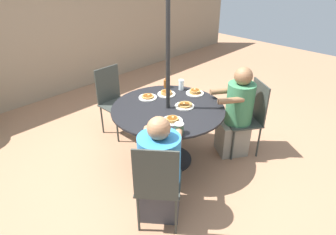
# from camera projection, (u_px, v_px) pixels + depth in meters

# --- Properties ---
(ground_plane) EXTENTS (12.00, 12.00, 0.00)m
(ground_plane) POSITION_uv_depth(u_px,v_px,m) (168.00, 159.00, 3.80)
(ground_plane) COLOR #9E7051
(back_fence) EXTENTS (10.00, 0.06, 1.85)m
(back_fence) POSITION_uv_depth(u_px,v_px,m) (47.00, 45.00, 5.08)
(back_fence) COLOR gray
(back_fence) RESTS_ON ground
(patio_table) EXTENTS (1.31, 1.31, 0.74)m
(patio_table) POSITION_uv_depth(u_px,v_px,m) (168.00, 118.00, 3.51)
(patio_table) COLOR black
(patio_table) RESTS_ON ground
(umbrella_pole) EXTENTS (0.05, 0.05, 2.04)m
(umbrella_pole) POSITION_uv_depth(u_px,v_px,m) (168.00, 85.00, 3.31)
(umbrella_pole) COLOR black
(umbrella_pole) RESTS_ON ground
(patio_chair_north) EXTENTS (0.56, 0.56, 0.95)m
(patio_chair_north) POSITION_uv_depth(u_px,v_px,m) (250.00, 114.00, 3.74)
(patio_chair_north) COLOR #333833
(patio_chair_north) RESTS_ON ground
(diner_north) EXTENTS (0.57, 0.53, 1.16)m
(diner_north) POSITION_uv_depth(u_px,v_px,m) (237.00, 115.00, 3.70)
(diner_north) COLOR gray
(diner_north) RESTS_ON ground
(patio_chair_east) EXTENTS (0.41, 0.41, 0.95)m
(patio_chair_east) POSITION_uv_depth(u_px,v_px,m) (113.00, 97.00, 4.17)
(patio_chair_east) COLOR #333833
(patio_chair_east) RESTS_ON ground
(patio_chair_south) EXTENTS (0.57, 0.57, 0.95)m
(patio_chair_south) POSITION_uv_depth(u_px,v_px,m) (158.00, 182.00, 2.64)
(patio_chair_south) COLOR #333833
(patio_chair_south) RESTS_ON ground
(diner_south) EXTENTS (0.62, 0.60, 1.10)m
(diner_south) POSITION_uv_depth(u_px,v_px,m) (160.00, 173.00, 2.81)
(diner_south) COLOR #3D3D42
(diner_south) RESTS_ON ground
(pancake_plate_a) EXTENTS (0.22, 0.22, 0.06)m
(pancake_plate_a) POSITION_uv_depth(u_px,v_px,m) (195.00, 92.00, 3.77)
(pancake_plate_a) COLOR silver
(pancake_plate_a) RESTS_ON patio_table
(pancake_plate_b) EXTENTS (0.22, 0.22, 0.06)m
(pancake_plate_b) POSITION_uv_depth(u_px,v_px,m) (166.00, 93.00, 3.75)
(pancake_plate_b) COLOR silver
(pancake_plate_b) RESTS_ON patio_table
(pancake_plate_c) EXTENTS (0.22, 0.22, 0.05)m
(pancake_plate_c) POSITION_uv_depth(u_px,v_px,m) (185.00, 105.00, 3.46)
(pancake_plate_c) COLOR silver
(pancake_plate_c) RESTS_ON patio_table
(pancake_plate_d) EXTENTS (0.22, 0.22, 0.04)m
(pancake_plate_d) POSITION_uv_depth(u_px,v_px,m) (148.00, 97.00, 3.66)
(pancake_plate_d) COLOR silver
(pancake_plate_d) RESTS_ON patio_table
(pancake_plate_e) EXTENTS (0.22, 0.22, 0.06)m
(pancake_plate_e) POSITION_uv_depth(u_px,v_px,m) (172.00, 120.00, 3.16)
(pancake_plate_e) COLOR silver
(pancake_plate_e) RESTS_ON patio_table
(syrup_bottle) EXTENTS (0.09, 0.07, 0.15)m
(syrup_bottle) POSITION_uv_depth(u_px,v_px,m) (167.00, 83.00, 3.93)
(syrup_bottle) COLOR brown
(syrup_bottle) RESTS_ON patio_table
(coffee_cup) EXTENTS (0.09, 0.09, 0.11)m
(coffee_cup) POSITION_uv_depth(u_px,v_px,m) (179.00, 128.00, 2.94)
(coffee_cup) COLOR #33513D
(coffee_cup) RESTS_ON patio_table
(drinking_glass_a) EXTENTS (0.07, 0.07, 0.13)m
(drinking_glass_a) POSITION_uv_depth(u_px,v_px,m) (181.00, 85.00, 3.86)
(drinking_glass_a) COLOR silver
(drinking_glass_a) RESTS_ON patio_table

